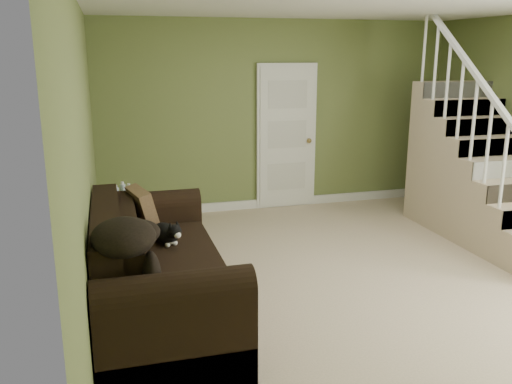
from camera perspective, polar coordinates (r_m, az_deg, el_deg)
floor at (r=5.46m, az=11.20°, el=-9.08°), size 5.00×5.50×0.01m
wall_back at (r=7.62m, az=2.43°, el=8.00°), size 5.00×0.04×2.60m
wall_left at (r=4.54m, az=-17.48°, el=2.90°), size 0.04×5.50×2.60m
baseboard_back at (r=7.83m, az=2.40°, el=-1.08°), size 5.00×0.04×0.12m
baseboard_left at (r=4.93m, az=-16.02°, el=-11.33°), size 0.04×5.50×0.12m
door at (r=7.65m, az=3.23°, el=5.79°), size 0.86×0.12×2.02m
staircase at (r=7.09m, az=22.53°, el=1.00°), size 1.00×2.51×2.82m
sofa at (r=4.64m, az=-10.70°, el=-8.60°), size 1.03×2.39×0.95m
side_table at (r=6.18m, az=-13.60°, el=-3.59°), size 0.55×0.55×0.78m
cat at (r=4.86m, az=-9.48°, el=-4.35°), size 0.33×0.49×0.24m
banana at (r=3.97m, az=-7.55°, el=-9.69°), size 0.12×0.22×0.06m
throw_pillow at (r=5.13m, az=-11.67°, el=-2.12°), size 0.32×0.50×0.47m
throw_blanket at (r=3.69m, az=-13.78°, el=-4.60°), size 0.58×0.66×0.23m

